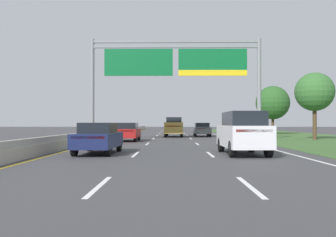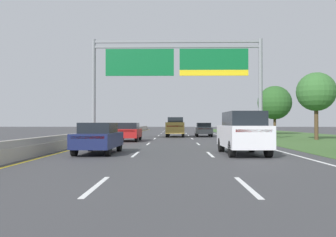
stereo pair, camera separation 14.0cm
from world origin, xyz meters
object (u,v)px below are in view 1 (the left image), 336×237
at_px(car_grey_right_lane_sedan, 202,129).
at_px(car_white_right_lane_suv, 243,132).
at_px(car_red_left_lane_sedan, 128,132).
at_px(roadside_tree_mid, 314,92).
at_px(car_navy_left_lane_sedan, 98,138).
at_px(overhead_sign_gantry, 176,68).
at_px(pickup_truck_gold, 174,127).
at_px(roadside_tree_far, 273,103).

height_order(car_grey_right_lane_sedan, car_white_right_lane_suv, car_white_right_lane_suv).
relative_size(car_red_left_lane_sedan, car_white_right_lane_suv, 0.93).
bearing_deg(roadside_tree_mid, car_white_right_lane_suv, -122.02).
bearing_deg(car_navy_left_lane_sedan, car_white_right_lane_suv, -91.86).
xyz_separation_m(car_grey_right_lane_sedan, roadside_tree_mid, (9.63, -8.58, 3.58)).
bearing_deg(overhead_sign_gantry, pickup_truck_gold, 90.54).
height_order(pickup_truck_gold, roadside_tree_mid, roadside_tree_mid).
xyz_separation_m(car_white_right_lane_suv, roadside_tree_mid, (9.63, 15.40, 3.30)).
distance_m(overhead_sign_gantry, car_white_right_lane_suv, 15.12).
xyz_separation_m(overhead_sign_gantry, pickup_truck_gold, (-0.08, 8.89, -5.34)).
distance_m(car_grey_right_lane_sedan, roadside_tree_mid, 13.39).
bearing_deg(car_red_left_lane_sedan, car_grey_right_lane_sedan, -32.88).
xyz_separation_m(pickup_truck_gold, car_grey_right_lane_sedan, (3.25, 1.31, -0.26)).
bearing_deg(overhead_sign_gantry, car_navy_left_lane_sedan, -106.90).
xyz_separation_m(car_red_left_lane_sedan, roadside_tree_far, (17.61, 18.71, 3.49)).
height_order(overhead_sign_gantry, car_white_right_lane_suv, overhead_sign_gantry).
distance_m(pickup_truck_gold, roadside_tree_mid, 15.16).
bearing_deg(roadside_tree_mid, overhead_sign_gantry, -172.83).
xyz_separation_m(overhead_sign_gantry, car_grey_right_lane_sedan, (3.17, 10.19, -5.60)).
height_order(car_red_left_lane_sedan, roadside_tree_mid, roadside_tree_mid).
distance_m(car_white_right_lane_suv, roadside_tree_mid, 18.46).
bearing_deg(pickup_truck_gold, car_white_right_lane_suv, -170.52).
distance_m(overhead_sign_gantry, car_navy_left_lane_sedan, 15.08).
height_order(car_navy_left_lane_sedan, car_grey_right_lane_sedan, same).
distance_m(car_navy_left_lane_sedan, car_red_left_lane_sedan, 12.55).
bearing_deg(roadside_tree_far, pickup_truck_gold, -146.57).
bearing_deg(roadside_tree_mid, car_grey_right_lane_sedan, 138.30).
relative_size(car_grey_right_lane_sedan, roadside_tree_far, 0.67).
xyz_separation_m(car_red_left_lane_sedan, roadside_tree_mid, (16.89, 2.46, 3.58)).
distance_m(car_grey_right_lane_sedan, car_red_left_lane_sedan, 13.22).
xyz_separation_m(pickup_truck_gold, car_red_left_lane_sedan, (-4.01, -9.74, -0.26)).
xyz_separation_m(pickup_truck_gold, car_white_right_lane_suv, (3.25, -22.68, 0.02)).
xyz_separation_m(car_navy_left_lane_sedan, car_white_right_lane_suv, (7.24, -0.39, 0.28)).
bearing_deg(car_red_left_lane_sedan, car_white_right_lane_suv, -150.25).
height_order(overhead_sign_gantry, pickup_truck_gold, overhead_sign_gantry).
bearing_deg(car_navy_left_lane_sedan, roadside_tree_mid, -47.10).
relative_size(pickup_truck_gold, car_white_right_lane_suv, 1.15).
height_order(overhead_sign_gantry, roadside_tree_mid, overhead_sign_gantry).
relative_size(overhead_sign_gantry, car_navy_left_lane_sedan, 3.39).
bearing_deg(pickup_truck_gold, car_navy_left_lane_sedan, 171.18).
xyz_separation_m(pickup_truck_gold, roadside_tree_mid, (12.88, -7.27, 3.32)).
xyz_separation_m(car_navy_left_lane_sedan, car_grey_right_lane_sedan, (7.24, 23.59, 0.00)).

